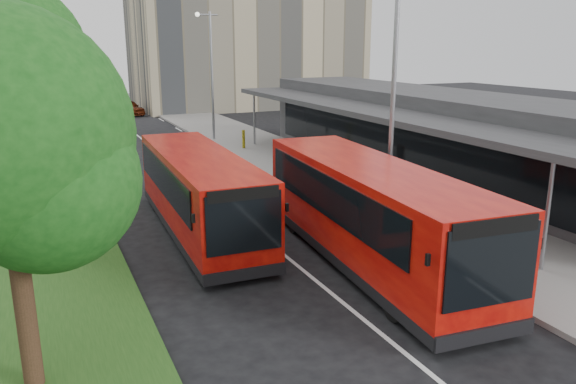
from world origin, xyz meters
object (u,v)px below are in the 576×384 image
tree_far (18,73)px  bollard (244,139)px  lamp_post_near (391,91)px  car_near (128,108)px  tree_near (4,151)px  litter_bin (305,161)px  tree_mid (11,66)px  bus_main (370,214)px  lamp_post_far (210,68)px  bus_second (200,193)px  car_far (90,106)px

tree_far → bollard: 12.85m
lamp_post_near → car_near: bearing=94.4°
bollard → car_near: (-3.50, 20.40, -0.01)m
tree_near → litter_bin: size_ratio=8.97×
tree_mid → bollard: size_ratio=7.82×
bollard → car_near: car_near is taller
bus_main → litter_bin: bus_main is taller
tree_near → bus_main: bearing=16.2°
lamp_post_near → lamp_post_far: same height
bus_main → litter_bin: (3.62, 11.59, -0.97)m
bus_main → car_near: bearing=95.7°
bus_second → car_far: bus_second is taller
litter_bin → bus_second: bearing=-136.7°
lamp_post_far → bus_main: 22.68m
lamp_post_near → tree_near: bearing=-156.0°
lamp_post_near → car_far: 41.22m
lamp_post_near → litter_bin: (1.46, 9.24, -4.18)m
bus_second → tree_mid: bearing=140.5°
tree_far → bus_main: tree_far is taller
tree_mid → litter_bin: size_ratio=10.88×
tree_near → bus_second: tree_near is taller
tree_far → car_near: bearing=64.4°
tree_mid → lamp_post_near: 13.19m
lamp_post_far → car_far: bearing=105.2°
tree_near → bus_main: 9.80m
bollard → tree_near: bearing=-119.4°
lamp_post_far → bus_second: lamp_post_far is taller
lamp_post_far → car_far: lamp_post_far is taller
tree_mid → car_near: (8.33, 29.36, -4.75)m
tree_far → litter_bin: 16.49m
bus_second → car_near: (3.02, 34.04, -0.71)m
tree_far → lamp_post_near: lamp_post_near is taller
tree_mid → tree_near: bearing=-90.0°
tree_far → bus_second: (5.31, -16.68, -3.27)m
tree_near → bus_main: size_ratio=0.66×
car_far → tree_far: bearing=-128.0°
tree_near → car_far: bearing=83.1°
bus_main → litter_bin: bearing=77.3°
car_far → bus_second: bearing=-114.0°
lamp_post_near → lamp_post_far: (0.00, 20.00, 0.00)m
litter_bin → car_near: (-4.27, 27.17, 0.15)m
tree_near → car_near: tree_near is taller
tree_near → lamp_post_far: bearing=66.0°
bus_main → car_far: 43.12m
litter_bin → car_far: car_far is taller
tree_mid → lamp_post_near: tree_mid is taller
tree_near → tree_mid: bearing=90.0°
tree_mid → bus_main: size_ratio=0.80×
tree_mid → bus_second: (5.31, -4.68, -4.04)m
tree_far → bollard: tree_far is taller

